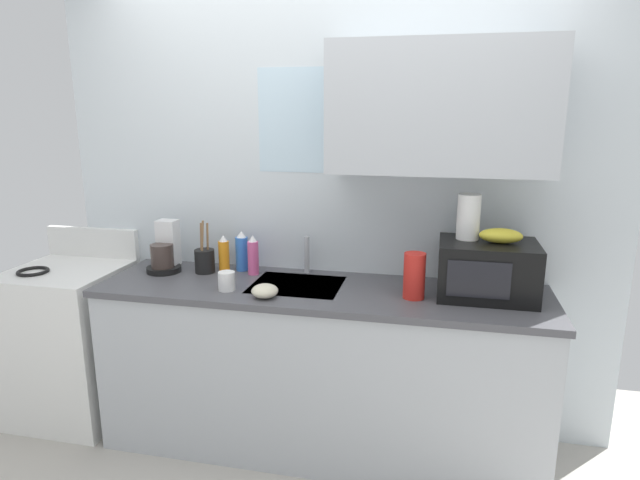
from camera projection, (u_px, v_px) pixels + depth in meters
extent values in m
cube|color=silver|center=(334.00, 208.00, 3.01)|extent=(3.07, 0.10, 2.50)
cube|color=#B2B7BC|center=(440.00, 108.00, 2.56)|extent=(1.06, 0.32, 0.62)
cube|color=silver|center=(309.00, 121.00, 2.88)|extent=(0.56, 0.02, 0.55)
cube|color=#B2B7BC|center=(320.00, 371.00, 2.87)|extent=(2.27, 0.60, 0.86)
cube|color=#4C4C51|center=(320.00, 291.00, 2.76)|extent=(2.30, 0.63, 0.03)
cube|color=#9EA0A5|center=(297.00, 297.00, 2.82)|extent=(0.46, 0.38, 0.14)
cylinder|color=#B2B5BA|center=(307.00, 255.00, 2.99)|extent=(0.03, 0.03, 0.21)
cube|color=white|center=(73.00, 342.00, 3.18)|extent=(0.60, 0.60, 0.90)
torus|color=black|center=(33.00, 271.00, 3.00)|extent=(0.17, 0.17, 0.02)
cube|color=white|center=(93.00, 242.00, 3.32)|extent=(0.60, 0.04, 0.18)
cube|color=black|center=(487.00, 270.00, 2.60)|extent=(0.46, 0.34, 0.27)
cube|color=black|center=(479.00, 280.00, 2.44)|extent=(0.28, 0.01, 0.17)
ellipsoid|color=gold|center=(501.00, 236.00, 2.55)|extent=(0.20, 0.11, 0.07)
cylinder|color=white|center=(469.00, 217.00, 2.61)|extent=(0.11, 0.11, 0.22)
cylinder|color=black|center=(164.00, 269.00, 3.02)|extent=(0.19, 0.19, 0.03)
cylinder|color=#3F332D|center=(162.00, 256.00, 2.99)|extent=(0.12, 0.12, 0.13)
cube|color=silver|center=(168.00, 243.00, 3.06)|extent=(0.11, 0.09, 0.26)
cylinder|color=#E55999|center=(253.00, 258.00, 2.96)|extent=(0.06, 0.06, 0.18)
cone|color=white|center=(253.00, 238.00, 2.93)|extent=(0.05, 0.05, 0.04)
cylinder|color=blue|center=(242.00, 254.00, 3.03)|extent=(0.07, 0.07, 0.19)
cone|color=white|center=(241.00, 234.00, 3.01)|extent=(0.05, 0.05, 0.04)
cylinder|color=orange|center=(224.00, 257.00, 3.00)|extent=(0.06, 0.06, 0.18)
cone|color=white|center=(223.00, 238.00, 2.98)|extent=(0.04, 0.04, 0.04)
cylinder|color=red|center=(414.00, 276.00, 2.58)|extent=(0.10, 0.10, 0.22)
cylinder|color=white|center=(227.00, 281.00, 2.71)|extent=(0.08, 0.08, 0.09)
cylinder|color=black|center=(205.00, 261.00, 3.00)|extent=(0.11, 0.11, 0.13)
cylinder|color=olive|center=(201.00, 244.00, 2.98)|extent=(0.02, 0.01, 0.24)
cylinder|color=olive|center=(208.00, 244.00, 2.98)|extent=(0.02, 0.02, 0.24)
cylinder|color=olive|center=(202.00, 244.00, 2.96)|extent=(0.03, 0.02, 0.26)
ellipsoid|color=beige|center=(265.00, 291.00, 2.61)|extent=(0.13, 0.13, 0.06)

